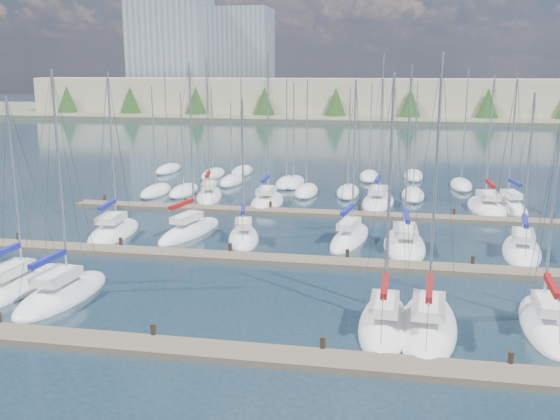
% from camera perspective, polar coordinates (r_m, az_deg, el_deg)
% --- Properties ---
extents(ground, '(400.00, 400.00, 0.00)m').
position_cam_1_polar(ground, '(84.01, 5.74, 4.19)').
color(ground, '#1F323E').
rests_on(ground, ground).
extents(dock_near, '(44.00, 1.93, 1.10)m').
position_cam_1_polar(dock_near, '(28.54, -4.50, -12.89)').
color(dock_near, '#6B5E4C').
rests_on(dock_near, ground).
extents(dock_mid, '(44.00, 1.93, 1.10)m').
position_cam_1_polar(dock_mid, '(41.29, 0.51, -4.60)').
color(dock_mid, '#6B5E4C').
rests_on(dock_mid, ground).
extents(dock_far, '(44.00, 1.93, 1.10)m').
position_cam_1_polar(dock_far, '(54.66, 3.06, -0.27)').
color(dock_far, '#6B5E4C').
rests_on(dock_far, ground).
extents(sailboat_k, '(3.51, 8.40, 12.52)m').
position_cam_1_polar(sailboat_k, '(46.81, 6.39, -2.53)').
color(sailboat_k, white).
rests_on(sailboat_k, ground).
extents(sailboat_d, '(2.67, 8.03, 13.12)m').
position_cam_1_polar(sailboat_d, '(31.79, 9.49, -10.19)').
color(sailboat_d, white).
rests_on(sailboat_d, ground).
extents(sailboat_n, '(3.94, 8.24, 14.31)m').
position_cam_1_polar(sailboat_n, '(62.20, -6.48, 1.32)').
color(sailboat_n, white).
rests_on(sailboat_n, ground).
extents(sailboat_h, '(3.54, 7.92, 13.03)m').
position_cam_1_polar(sailboat_h, '(49.91, -14.95, -1.93)').
color(sailboat_h, white).
rests_on(sailboat_h, ground).
extents(sailboat_e, '(3.45, 9.05, 14.01)m').
position_cam_1_polar(sailboat_e, '(32.01, 13.33, -10.21)').
color(sailboat_e, white).
rests_on(sailboat_e, ground).
extents(sailboat_l, '(3.31, 9.11, 13.52)m').
position_cam_1_polar(sailboat_l, '(45.67, 11.31, -3.11)').
color(sailboat_l, white).
rests_on(sailboat_l, ground).
extents(sailboat_f, '(2.59, 7.91, 11.39)m').
position_cam_1_polar(sailboat_f, '(33.95, 23.00, -9.55)').
color(sailboat_f, white).
rests_on(sailboat_f, ground).
extents(sailboat_r, '(3.40, 8.06, 12.92)m').
position_cam_1_polar(sailboat_r, '(60.98, 20.23, 0.36)').
color(sailboat_r, white).
rests_on(sailboat_r, ground).
extents(sailboat_o, '(3.00, 7.91, 14.69)m').
position_cam_1_polar(sailboat_o, '(59.05, -1.19, 0.77)').
color(sailboat_o, white).
rests_on(sailboat_o, ground).
extents(sailboat_m, '(3.71, 8.60, 11.69)m').
position_cam_1_polar(sailboat_m, '(46.51, 21.22, -3.46)').
color(sailboat_m, white).
rests_on(sailboat_m, ground).
extents(sailboat_p, '(3.46, 8.84, 14.57)m').
position_cam_1_polar(sailboat_p, '(59.88, 8.95, 0.78)').
color(sailboat_p, white).
rests_on(sailboat_p, ground).
extents(sailboat_c, '(3.51, 8.10, 13.23)m').
position_cam_1_polar(sailboat_c, '(37.25, -19.31, -7.27)').
color(sailboat_c, white).
rests_on(sailboat_c, ground).
extents(sailboat_j, '(3.60, 6.76, 11.19)m').
position_cam_1_polar(sailboat_j, '(46.59, -3.35, -2.54)').
color(sailboat_j, white).
rests_on(sailboat_j, ground).
extents(sailboat_b, '(3.24, 8.66, 11.78)m').
position_cam_1_polar(sailboat_b, '(39.42, -23.00, -6.49)').
color(sailboat_b, white).
rests_on(sailboat_b, ground).
extents(sailboat_i, '(4.04, 8.67, 13.70)m').
position_cam_1_polar(sailboat_i, '(48.95, -8.25, -1.89)').
color(sailboat_i, white).
rests_on(sailboat_i, ground).
extents(sailboat_q, '(3.56, 8.96, 12.69)m').
position_cam_1_polar(sailboat_q, '(59.86, 18.36, 0.26)').
color(sailboat_q, white).
rests_on(sailboat_q, ground).
extents(distant_boats, '(36.93, 20.75, 13.30)m').
position_cam_1_polar(distant_boats, '(68.58, 0.96, 2.56)').
color(distant_boats, '#9EA0A5').
rests_on(distant_boats, ground).
extents(shoreline, '(400.00, 60.00, 38.00)m').
position_cam_1_polar(shoreline, '(173.80, 3.92, 11.12)').
color(shoreline, '#666B51').
rests_on(shoreline, ground).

